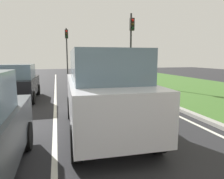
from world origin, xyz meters
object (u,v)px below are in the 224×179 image
at_px(car_hatchback_far, 18,82).
at_px(traffic_light_far_median, 67,44).
at_px(car_suv_ahead, 104,91).
at_px(traffic_light_near_right, 131,38).

xyz_separation_m(car_hatchback_far, traffic_light_far_median, (3.02, 11.71, 2.67)).
distance_m(car_suv_ahead, car_hatchback_far, 6.31).
xyz_separation_m(car_hatchback_far, traffic_light_near_right, (7.42, 3.97, 2.69)).
bearing_deg(car_hatchback_far, traffic_light_far_median, 76.15).
height_order(car_suv_ahead, traffic_light_far_median, traffic_light_far_median).
relative_size(car_suv_ahead, car_hatchback_far, 1.23).
bearing_deg(traffic_light_near_right, car_hatchback_far, -151.89).
bearing_deg(traffic_light_far_median, traffic_light_near_right, -60.37).
xyz_separation_m(traffic_light_near_right, traffic_light_far_median, (-4.40, 7.74, -0.03)).
distance_m(car_suv_ahead, traffic_light_far_median, 17.37).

